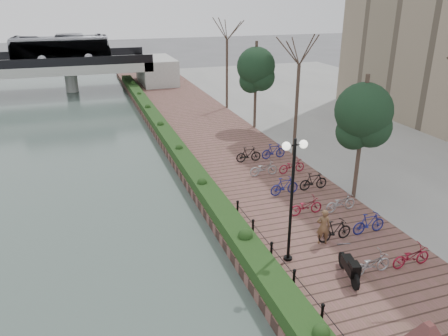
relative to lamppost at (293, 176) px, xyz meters
name	(u,v)px	position (x,y,z in m)	size (l,w,h in m)	color
promenade	(230,157)	(1.98, 12.77, -3.94)	(8.00, 75.00, 0.50)	brown
inland_pavement	(421,135)	(17.98, 12.77, -3.94)	(24.00, 75.00, 0.50)	gray
hedge	(173,144)	(-1.42, 15.27, -3.39)	(1.10, 56.00, 0.60)	#1B3C15
chain_fence	(307,296)	(-0.62, -2.73, -3.34)	(0.10, 14.10, 0.70)	black
lamppost	(293,176)	(0.00, 0.00, 0.00)	(1.02, 0.32, 5.15)	black
motorcycle	(349,265)	(1.62, -1.85, -3.16)	(0.53, 1.71, 1.07)	black
pedestrian	(323,227)	(1.96, 0.66, -2.88)	(0.59, 0.39, 1.61)	brown
bicycle_parking	(311,194)	(3.48, 4.42, -3.22)	(2.40, 14.69, 1.00)	#9C9BA0
street_trees	(323,121)	(5.98, 7.95, -0.50)	(3.20, 37.12, 6.80)	#34271E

